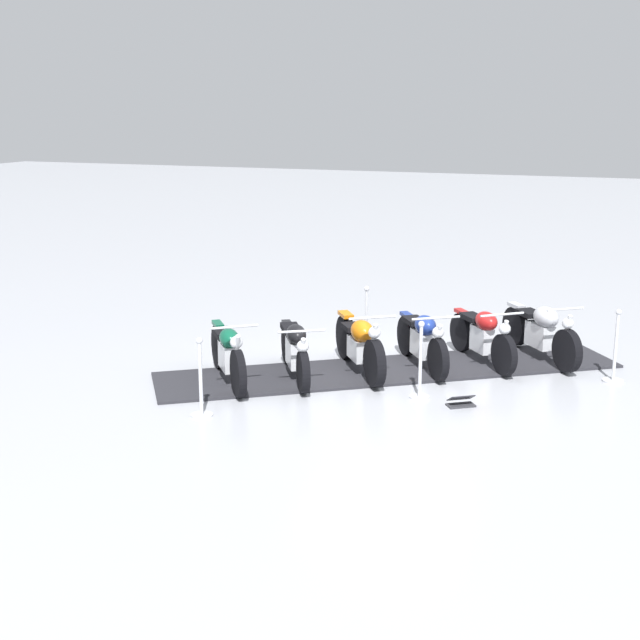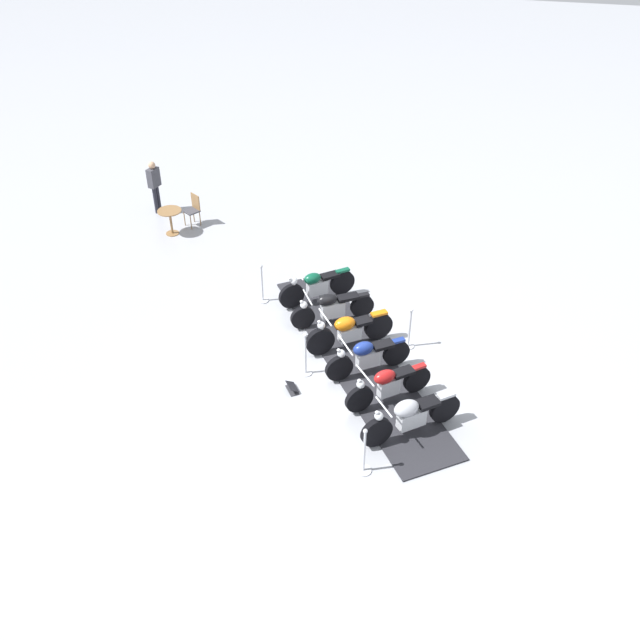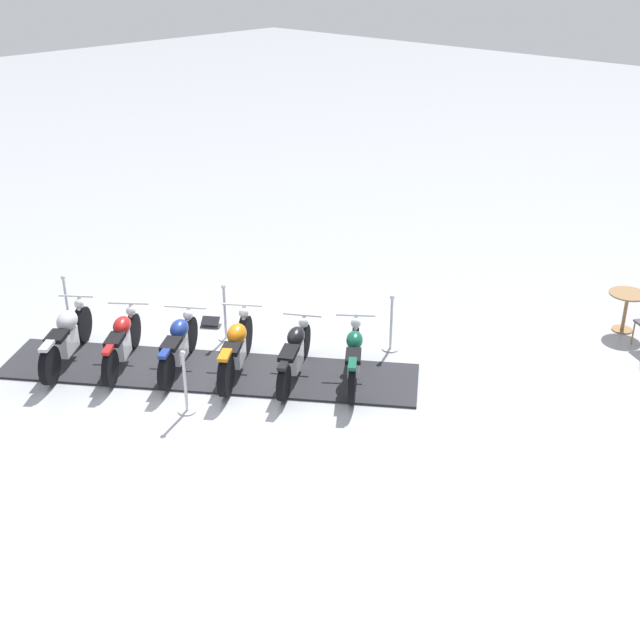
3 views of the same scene
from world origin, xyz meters
name	(u,v)px [view 3 (image 3 of 3)]	position (x,y,z in m)	size (l,w,h in m)	color
ground_plane	(208,372)	(0.00, 0.00, 0.00)	(80.00, 80.00, 0.00)	#A8AAB2
display_platform	(208,371)	(0.00, 0.00, 0.02)	(7.32, 1.46, 0.04)	#28282D
motorcycle_forest	(354,356)	(-2.07, -1.50, 0.49)	(1.41, 1.72, 0.99)	black
motorcycle_black	(295,352)	(-1.23, -0.92, 0.49)	(1.26, 1.89, 0.89)	black
motorcycle_copper	(236,348)	(-0.40, -0.32, 0.50)	(1.41, 1.87, 1.02)	black
motorcycle_navy	(179,344)	(0.44, 0.27, 0.50)	(1.29, 1.74, 0.94)	black
motorcycle_maroon	(122,340)	(1.27, 0.86, 0.50)	(1.39, 1.66, 0.94)	black
motorcycle_chrome	(67,336)	(2.11, 1.45, 0.51)	(1.51, 1.86, 0.99)	black
stanchion_left_mid	(186,390)	(-0.76, 1.07, 0.39)	(0.29, 0.29, 1.10)	silver
stanchion_right_mid	(225,319)	(0.76, -1.07, 0.41)	(0.29, 0.29, 1.13)	silver
stanchion_right_front	(391,331)	(-1.78, -2.87, 0.38)	(0.30, 0.30, 1.10)	silver
stanchion_right_rear	(68,311)	(3.29, 0.73, 0.37)	(0.32, 0.32, 1.13)	silver
info_placard	(211,324)	(1.39, -1.21, 0.05)	(0.43, 0.39, 0.18)	#333338
cafe_table	(627,303)	(-4.55, -6.58, 0.58)	(0.71, 0.71, 0.78)	olive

